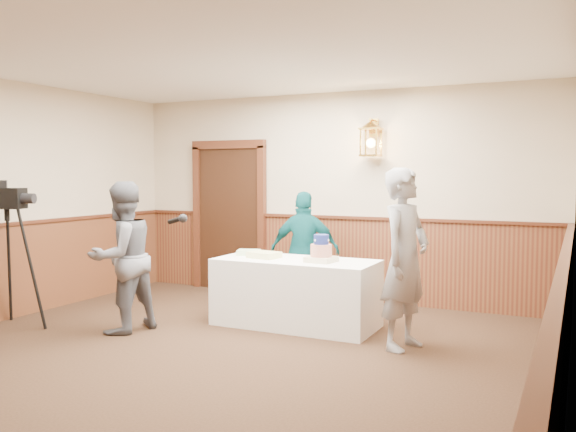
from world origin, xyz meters
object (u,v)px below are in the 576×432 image
sheet_cake_green (249,252)px  baker (405,259)px  display_table (296,293)px  tv_camera_rig (9,266)px  interviewer (122,257)px  tiered_cake (321,251)px  assistant_p (305,251)px  sheet_cake_yellow (264,255)px

sheet_cake_green → baker: bearing=-12.7°
display_table → tv_camera_rig: 3.18m
interviewer → baker: size_ratio=0.92×
tv_camera_rig → tiered_cake: bearing=5.3°
display_table → interviewer: interviewer is taller
assistant_p → sheet_cake_yellow: bearing=67.7°
display_table → interviewer: size_ratio=1.11×
tiered_cake → tv_camera_rig: (-3.13, -1.43, -0.17)m
sheet_cake_yellow → baker: (1.71, -0.30, 0.10)m
display_table → sheet_cake_yellow: bearing=-174.0°
sheet_cake_green → display_table: bearing=-9.0°
baker → tv_camera_rig: 4.28m
interviewer → tv_camera_rig: interviewer is taller
display_table → sheet_cake_yellow: (-0.38, -0.04, 0.41)m
sheet_cake_yellow → baker: 1.74m
interviewer → sheet_cake_green: bearing=153.7°
display_table → tv_camera_rig: tv_camera_rig is taller
interviewer → assistant_p: 2.27m
baker → assistant_p: size_ratio=1.19×
baker → tiered_cake: bearing=87.9°
display_table → baker: baker is taller
sheet_cake_green → baker: 2.05m
assistant_p → tv_camera_rig: 3.41m
tiered_cake → sheet_cake_green: (-0.99, 0.16, -0.09)m
sheet_cake_green → tv_camera_rig: bearing=-143.5°
tiered_cake → tv_camera_rig: tv_camera_rig is taller
display_table → tv_camera_rig: (-2.80, -1.48, 0.32)m
baker → tv_camera_rig: (-4.13, -1.13, -0.19)m
assistant_p → sheet_cake_green: bearing=45.6°
sheet_cake_green → assistant_p: bearing=58.7°
assistant_p → interviewer: bearing=41.1°
display_table → sheet_cake_green: 0.78m
sheet_cake_yellow → interviewer: size_ratio=0.20×
display_table → baker: bearing=-14.5°
sheet_cake_yellow → tv_camera_rig: 2.81m
baker → display_table: bearing=89.7°
tiered_cake → assistant_p: (-0.57, 0.84, -0.12)m
tv_camera_rig → assistant_p: bearing=22.4°
sheet_cake_green → sheet_cake_yellow: bearing=-27.1°
interviewer → tv_camera_rig: 1.30m
sheet_cake_yellow → tiered_cake: bearing=-0.8°
tiered_cake → sheet_cake_yellow: (-0.71, 0.01, -0.08)m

